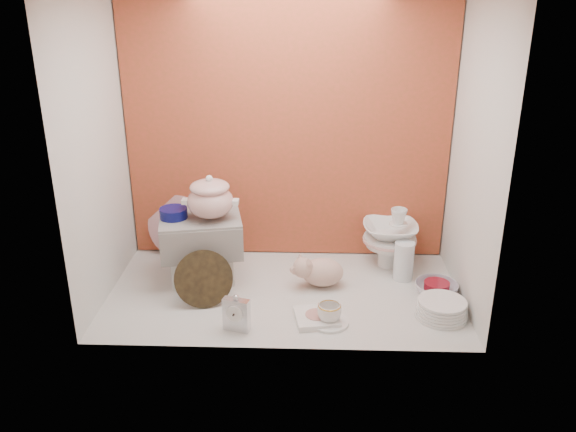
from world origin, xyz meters
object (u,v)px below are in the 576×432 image
Objects in this scene: floral_platter at (177,226)px; blue_white_vase at (193,242)px; soup_tureen at (210,197)px; plush_pig at (322,272)px; mantel_clock at (236,313)px; gold_rim_teacup at (329,313)px; crystal_bowl at (436,289)px; step_stool at (202,247)px; dinner_plate_stack at (442,309)px; porcelain_tower at (390,237)px.

blue_white_vase is (0.12, -0.13, -0.04)m from floral_platter.
plush_pig is at bearing -4.27° from soup_tureen.
blue_white_vase is at bearing -48.42° from floral_platter.
mantel_clock is 0.59m from plush_pig.
crystal_bowl is at bearing 27.35° from gold_rim_teacup.
mantel_clock reaches higher than plush_pig.
gold_rim_teacup is at bearing -44.77° from step_stool.
blue_white_vase is 2.48× the size of gold_rim_teacup.
soup_tureen is 1.27m from dinner_plate_stack.
crystal_bowl is at bearing 85.50° from dinner_plate_stack.
mantel_clock is at bearing -61.46° from floral_platter.
blue_white_vase is 1.39m from dinner_plate_stack.
crystal_bowl is (1.42, -0.44, -0.14)m from floral_platter.
porcelain_tower is at bearing 42.32° from plush_pig.
plush_pig is 0.81× the size of porcelain_tower.
crystal_bowl is (0.58, -0.08, -0.05)m from plush_pig.
floral_platter is 0.91m from mantel_clock.
step_stool is at bearing 146.46° from gold_rim_teacup.
dinner_plate_stack is at bearing -94.50° from crystal_bowl.
gold_rim_teacup is at bearing -152.65° from crystal_bowl.
floral_platter reaches higher than gold_rim_teacup.
crystal_bowl is at bearing -58.74° from porcelain_tower.
step_stool is 0.58m from mantel_clock.
plush_pig is at bearing 64.09° from mantel_clock.
step_stool is 1.92× the size of crystal_bowl.
mantel_clock is at bearing -171.27° from dinner_plate_stack.
soup_tureen is 2.45× the size of gold_rim_teacup.
dinner_plate_stack is (1.40, -0.65, -0.13)m from floral_platter.
porcelain_tower reaches higher than dinner_plate_stack.
step_stool is 3.68× the size of gold_rim_teacup.
floral_platter is at bearing 164.48° from plush_pig.
step_stool is at bearing -169.93° from porcelain_tower.
floral_platter is 1.13m from gold_rim_teacup.
crystal_bowl is (1.30, -0.31, -0.11)m from blue_white_vase.
soup_tureen is 0.64m from mantel_clock.
crystal_bowl is at bearing -13.28° from blue_white_vase.
step_stool is 1.66× the size of dinner_plate_stack.
step_stool reaches higher than crystal_bowl.
step_stool reaches higher than plush_pig.
crystal_bowl is (0.56, 0.29, -0.02)m from gold_rim_teacup.
porcelain_tower is (0.96, 0.22, -0.30)m from soup_tureen.
step_stool is 1.04m from porcelain_tower.
plush_pig reaches higher than gold_rim_teacup.
porcelain_tower is (1.02, 0.18, -0.01)m from step_stool.
step_stool is at bearing -55.82° from floral_platter.
dinner_plate_stack is at bearing -19.32° from plush_pig.
step_stool is at bearing -63.56° from blue_white_vase.
crystal_bowl is (0.02, 0.21, -0.01)m from dinner_plate_stack.
floral_platter is at bearing 139.87° from gold_rim_teacup.
blue_white_vase is (-0.08, 0.15, -0.04)m from step_stool.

